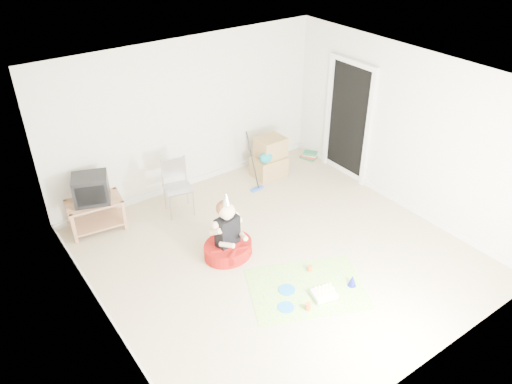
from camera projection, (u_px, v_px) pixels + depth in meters
ground at (278, 254)px, 7.27m from camera, size 5.00×5.00×0.00m
doorway_recess at (349, 122)px, 8.78m from camera, size 0.02×0.90×2.05m
tv_stand at (96, 212)px, 7.65m from camera, size 0.87×0.61×0.51m
crt_tv at (91, 189)px, 7.43m from camera, size 0.62×0.57×0.44m
folding_chair at (178, 188)px, 7.96m from camera, size 0.50×0.48×0.93m
cardboard_boxes at (270, 158)px, 9.05m from camera, size 0.60×0.46×0.73m
floor_mop at (257, 177)px, 8.66m from camera, size 0.26×0.34×1.01m
book_pile at (309, 155)px, 9.78m from camera, size 0.32×0.36×0.13m
seated_woman at (228, 242)px, 7.14m from camera, size 0.84×0.84×1.06m
party_mat at (307, 288)px, 6.65m from camera, size 1.84×1.63×0.01m
birthday_cake at (324, 295)px, 6.49m from camera, size 0.35×0.31×0.14m
blue_plate_near at (287, 290)px, 6.61m from camera, size 0.30×0.30×0.01m
blue_plate_far at (286, 307)px, 6.34m from camera, size 0.29×0.29×0.01m
orange_cup_near at (310, 268)px, 6.93m from camera, size 0.09×0.09×0.08m
orange_cup_far at (308, 306)px, 6.30m from camera, size 0.09×0.09×0.09m
blue_party_hat at (352, 280)px, 6.65m from camera, size 0.17×0.17×0.17m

